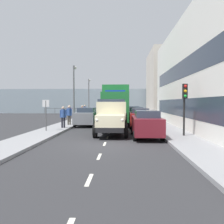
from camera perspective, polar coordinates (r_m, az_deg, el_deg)
name	(u,v)px	position (r m, az deg, el deg)	size (l,w,h in m)	color
ground_plane	(113,125)	(23.76, 0.24, -3.05)	(80.00, 80.00, 0.00)	#2D2D30
sidewalk_left	(158,124)	(24.00, 11.02, -2.86)	(2.20, 43.59, 0.15)	gray
sidewalk_right	(69,124)	(24.35, -10.38, -2.78)	(2.20, 43.59, 0.15)	gray
road_centreline_markings	(113,125)	(22.92, 0.16, -3.23)	(0.12, 38.73, 0.01)	silver
building_terrace	(224,74)	(21.11, 25.22, 8.31)	(6.85, 25.02, 9.01)	silver
building_far_block	(169,84)	(42.17, 13.63, 6.59)	(6.84, 11.26, 10.86)	beige
sea_horizon	(118,101)	(48.44, 1.41, 2.61)	(80.00, 0.80, 5.00)	#84939E
seawall_railing	(117,109)	(44.86, 1.32, 0.62)	(28.08, 0.08, 1.20)	#4C5156
truck_vintage_cream	(112,118)	(16.02, -0.11, -1.39)	(2.17, 5.64, 2.43)	black
lorry_cargo_green	(116,104)	(23.75, 0.98, 1.96)	(2.58, 8.20, 3.87)	#1E7033
car_maroon_kerbside_near	(146,123)	(15.06, 8.21, -2.72)	(1.75, 4.55, 1.72)	maroon
car_red_kerbside_1	(139,118)	(20.92, 6.61, -1.33)	(1.82, 4.18, 1.72)	#B21E1E
car_white_kerbside_2	(136,114)	(26.68, 5.73, -0.55)	(1.86, 4.42, 1.72)	white
car_silver_kerbside_3	(133,112)	(32.30, 5.17, -0.06)	(1.83, 4.06, 1.72)	#B7BABF
car_grey_oppositeside_0	(87,116)	(22.52, -6.10, -1.07)	(1.90, 4.43, 1.72)	slate
pedestrian_couple_a	(63,115)	(19.69, -11.66, -0.77)	(0.53, 0.34, 1.74)	black
pedestrian_by_lamp	(69,114)	(22.36, -10.28, -0.36)	(0.53, 0.34, 1.76)	#4C473D
pedestrian_in_dark_coat	(69,112)	(25.61, -10.19, 0.01)	(0.53, 0.34, 1.79)	#383342
pedestrian_near_railing	(82,111)	(27.95, -7.15, 0.13)	(0.53, 0.34, 1.73)	#383342
pedestrian_couple_b	(85,111)	(29.52, -6.56, 0.31)	(0.53, 0.34, 1.78)	#383342
traffic_light_near	(185,98)	(15.26, 17.06, 3.19)	(0.28, 0.41, 3.20)	black
lamp_post_promenade	(74,88)	(26.76, -9.09, 5.75)	(0.32, 1.14, 6.16)	#59595B
lamp_post_far	(89,94)	(38.19, -5.57, 4.45)	(0.32, 1.14, 5.83)	#59595B
street_sign	(46,110)	(17.92, -15.60, 0.53)	(0.50, 0.07, 2.25)	#4C4C4C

